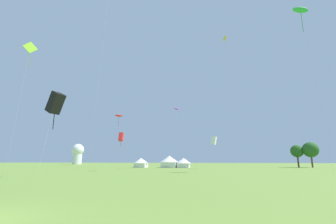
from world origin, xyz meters
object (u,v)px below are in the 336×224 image
(kite_black_box, at_px, (56,103))
(kite_white_box, at_px, (214,140))
(kite_lime_diamond, at_px, (30,49))
(festival_tent_center, at_px, (169,161))
(festival_tent_right, at_px, (184,162))
(kite_purple_parafoil, at_px, (176,109))
(kite_yellow_diamond, at_px, (225,42))
(kite_red_parafoil, at_px, (119,116))
(kite_green_parafoil, at_px, (300,10))
(tree_distant_left, at_px, (297,151))
(tree_distant_right, at_px, (310,150))
(kite_red_box, at_px, (121,137))
(festival_tent_left, at_px, (141,162))
(observatory_dome, at_px, (78,153))

(kite_black_box, bearing_deg, kite_white_box, 62.08)
(kite_lime_diamond, relative_size, festival_tent_center, 4.80)
(kite_white_box, height_order, festival_tent_right, kite_white_box)
(kite_lime_diamond, distance_m, kite_purple_parafoil, 35.61)
(kite_yellow_diamond, distance_m, festival_tent_center, 36.74)
(kite_white_box, relative_size, festival_tent_right, 1.98)
(kite_red_parafoil, relative_size, kite_green_parafoil, 0.51)
(tree_distant_left, height_order, tree_distant_right, tree_distant_right)
(kite_red_box, xyz_separation_m, festival_tent_left, (-3.52, 22.58, -4.98))
(kite_green_parafoil, distance_m, observatory_dome, 116.12)
(festival_tent_right, bearing_deg, kite_white_box, -32.54)
(tree_distant_right, bearing_deg, tree_distant_left, 157.15)
(festival_tent_left, bearing_deg, tree_distant_right, 10.68)
(festival_tent_left, distance_m, festival_tent_right, 12.40)
(kite_green_parafoil, relative_size, tree_distant_left, 4.79)
(kite_lime_diamond, height_order, festival_tent_left, kite_lime_diamond)
(kite_yellow_diamond, xyz_separation_m, tree_distant_left, (19.35, 14.57, -29.57))
(kite_purple_parafoil, xyz_separation_m, festival_tent_center, (-2.99, 4.98, -13.81))
(observatory_dome, height_order, tree_distant_right, observatory_dome)
(festival_tent_right, bearing_deg, observatory_dome, 143.77)
(kite_black_box, xyz_separation_m, kite_green_parafoil, (36.16, 19.53, 21.30))
(kite_black_box, relative_size, kite_red_parafoil, 0.66)
(festival_tent_left, xyz_separation_m, festival_tent_right, (12.40, 0.00, -0.03))
(kite_red_parafoil, distance_m, festival_tent_center, 20.59)
(festival_tent_right, distance_m, observatory_dome, 80.21)
(kite_yellow_diamond, relative_size, tree_distant_left, 5.63)
(festival_tent_left, distance_m, tree_distant_right, 48.70)
(kite_red_box, relative_size, festival_tent_right, 1.82)
(festival_tent_center, xyz_separation_m, festival_tent_right, (4.04, 0.00, -0.36))
(kite_lime_diamond, height_order, kite_green_parafoil, kite_green_parafoil)
(kite_black_box, height_order, kite_white_box, kite_black_box)
(tree_distant_left, bearing_deg, kite_red_box, -141.26)
(kite_green_parafoil, xyz_separation_m, observatory_dome, (-90.84, 68.16, -24.23))
(kite_black_box, xyz_separation_m, tree_distant_left, (42.08, 50.70, -4.32))
(festival_tent_left, height_order, observatory_dome, observatory_dome)
(kite_red_box, relative_size, festival_tent_left, 1.79)
(festival_tent_left, height_order, festival_tent_right, festival_tent_left)
(festival_tent_left, height_order, tree_distant_left, tree_distant_left)
(tree_distant_right, bearing_deg, observatory_dome, 159.02)
(kite_black_box, bearing_deg, kite_yellow_diamond, 57.83)
(kite_black_box, relative_size, observatory_dome, 0.96)
(kite_lime_diamond, relative_size, tree_distant_right, 3.39)
(kite_yellow_diamond, xyz_separation_m, kite_purple_parafoil, (-13.86, -0.75, -18.57))
(kite_red_box, relative_size, kite_red_parafoil, 0.47)
(kite_yellow_diamond, distance_m, festival_tent_left, 41.51)
(kite_purple_parafoil, height_order, tree_distant_right, kite_purple_parafoil)
(tree_distant_right, bearing_deg, kite_black_box, -132.51)
(kite_yellow_diamond, bearing_deg, observatory_dome, 146.33)
(festival_tent_center, relative_size, festival_tent_right, 1.25)
(festival_tent_center, bearing_deg, kite_yellow_diamond, -14.09)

